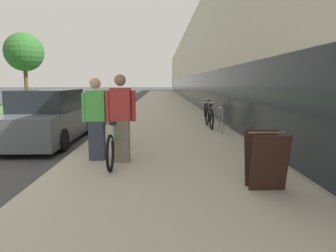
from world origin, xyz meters
TOP-DOWN VIEW (x-y plane):
  - sidewalk_slab at (5.31, 21.00)m, footprint 4.60×70.00m
  - storefront_facade at (12.64, 29.00)m, footprint 10.01×70.00m
  - lawn_strip at (-5.61, 25.00)m, footprint 4.40×70.00m
  - tandem_bicycle at (4.20, 1.45)m, footprint 0.52×2.90m
  - person_rider at (4.31, 1.07)m, footprint 0.61×0.24m
  - person_bystander at (3.77, 1.26)m, footprint 0.59×0.23m
  - bike_rack_hoop at (7.12, 4.74)m, footprint 0.05×0.60m
  - cruiser_bike_nearest at (6.92, 5.86)m, footprint 0.52×1.72m
  - cruiser_bike_middle at (7.20, 8.08)m, footprint 0.52×1.88m
  - sandwich_board_sign at (6.76, -0.58)m, footprint 0.56×0.56m
  - parked_sedan_curbside at (1.78, 3.92)m, footprint 1.82×4.54m
  - street_tree_far at (-4.82, 17.48)m, footprint 2.77×2.77m

SIDE VIEW (x-z plane):
  - lawn_strip at x=-5.61m, z-range 0.00..0.03m
  - sidewalk_slab at x=5.31m, z-range 0.00..0.13m
  - tandem_bicycle at x=4.20m, z-range 0.06..0.95m
  - cruiser_bike_nearest at x=6.92m, z-range 0.06..0.96m
  - cruiser_bike_middle at x=7.20m, z-range 0.05..0.98m
  - sandwich_board_sign at x=6.76m, z-range 0.13..1.03m
  - bike_rack_hoop at x=7.12m, z-range 0.22..1.06m
  - parked_sedan_curbside at x=1.78m, z-range -0.07..1.49m
  - person_bystander at x=3.77m, z-range 0.13..1.87m
  - person_rider at x=4.31m, z-range 0.13..1.94m
  - storefront_facade at x=12.64m, z-range -0.01..7.00m
  - street_tree_far at x=-4.82m, z-range 1.26..6.62m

